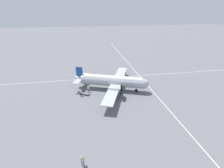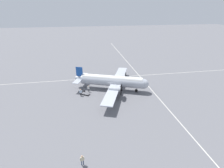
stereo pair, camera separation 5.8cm
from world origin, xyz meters
The scene contains 9 objects.
ground_plane centered at (0.00, 0.00, 0.00)m, with size 300.00×300.00×0.00m, color slate.
apron_line_eastwest centered at (0.00, 8.24, 0.00)m, with size 120.00×0.16×0.01m.
apron_line_northsouth centered at (9.92, 0.00, 0.00)m, with size 0.16×120.00×0.01m.
airliner_main centered at (0.36, -0.14, 2.44)m, with size 18.34×22.32×5.51m.
crew_foreground centered at (-7.91, -22.13, 1.04)m, with size 0.57×0.27×1.70m.
passenger_boarding centered at (-7.87, -2.10, 1.09)m, with size 0.60×0.29×1.79m.
ramp_agent centered at (-5.97, -0.29, 1.06)m, with size 0.53×0.35×1.73m.
suitcase_near_door centered at (-7.01, -0.25, 0.24)m, with size 0.44×0.16×0.52m.
baggage_cart centered at (-6.89, -1.49, 0.28)m, with size 2.52×2.15×0.56m.
Camera 2 is at (-6.95, -39.55, 19.67)m, focal length 28.00 mm.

